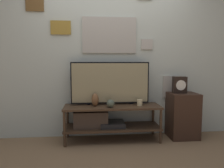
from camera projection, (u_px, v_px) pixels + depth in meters
The scene contains 9 objects.
ground_plane at pixel (114, 147), 3.07m from camera, with size 12.00×12.00×0.00m, color #846647.
wall_back at pixel (111, 51), 3.45m from camera, with size 6.40×0.08×2.70m.
media_console at pixel (104, 119), 3.28m from camera, with size 1.44×0.45×0.53m.
television at pixel (110, 83), 3.33m from camera, with size 1.20×0.05×0.65m.
vase_urn_stoneware at pixel (95, 100), 3.23m from camera, with size 0.11×0.11×0.19m.
vase_round_glass at pixel (111, 103), 3.15m from camera, with size 0.12×0.12×0.12m.
candle_jar at pixel (140, 103), 3.27m from camera, with size 0.08×0.08×0.09m.
side_table at pixel (183, 115), 3.42m from camera, with size 0.43×0.40×0.70m.
mantel_clock at pixel (180, 85), 3.38m from camera, with size 0.21×0.11×0.26m.
Camera 1 is at (-0.32, -2.94, 1.21)m, focal length 35.00 mm.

